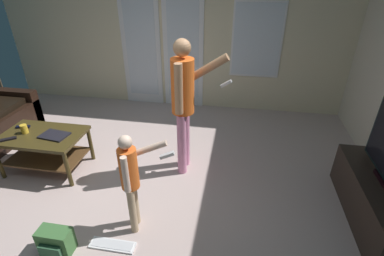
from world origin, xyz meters
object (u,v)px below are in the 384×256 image
tv_stand (377,203)px  loose_keyboard (113,245)px  backpack (56,241)px  laptop_closed (54,135)px  person_adult (184,97)px  dvd_remote_slim (23,127)px  coffee_table (44,144)px  tv_remote_black (8,139)px  person_child (131,176)px  cup_near_edge (24,129)px

tv_stand → loose_keyboard: tv_stand is taller
backpack → laptop_closed: laptop_closed is taller
person_adult → loose_keyboard: 1.71m
backpack → loose_keyboard: 0.51m
tv_stand → person_adult: (-2.09, 0.55, 0.77)m
dvd_remote_slim → coffee_table: bearing=-32.8°
loose_keyboard → tv_remote_black: (-1.61, 0.83, 0.51)m
person_adult → backpack: (-0.92, -1.46, -0.88)m
loose_keyboard → dvd_remote_slim: (-1.64, 1.13, 0.51)m
coffee_table → loose_keyboard: size_ratio=2.25×
coffee_table → person_adult: person_adult is taller
tv_stand → dvd_remote_slim: (-4.18, 0.36, 0.29)m
loose_keyboard → person_adult: bearing=71.4°
tv_stand → dvd_remote_slim: size_ratio=8.25×
tv_remote_black → dvd_remote_slim: same height
person_adult → loose_keyboard: bearing=-108.6°
coffee_table → person_child: size_ratio=0.92×
tv_stand → cup_near_edge: size_ratio=12.55×
coffee_table → dvd_remote_slim: dvd_remote_slim is taller
tv_stand → cup_near_edge: cup_near_edge is taller
tv_stand → person_adult: size_ratio=0.84×
tv_stand → backpack: tv_stand is taller
coffee_table → person_adult: 1.88m
tv_stand → backpack: 3.15m
tv_remote_black → person_child: bearing=-53.5°
laptop_closed → cup_near_edge: 0.41m
backpack → tv_stand: bearing=16.7°
coffee_table → tv_remote_black: (-0.30, -0.19, 0.15)m
person_adult → dvd_remote_slim: size_ratio=9.83×
backpack → coffee_table: bearing=125.6°
laptop_closed → tv_stand: bearing=4.3°
person_adult → tv_remote_black: size_ratio=9.83×
backpack → dvd_remote_slim: 1.76m
person_child → cup_near_edge: (-1.67, 0.74, -0.08)m
backpack → person_child: bearing=32.9°
tv_remote_black → person_adult: bearing=-22.4°
person_child → laptop_closed: size_ratio=3.27×
laptop_closed → person_child: bearing=-22.1°
laptop_closed → tv_remote_black: size_ratio=1.93×
cup_near_edge → dvd_remote_slim: bearing=135.9°
coffee_table → backpack: coffee_table is taller
backpack → tv_remote_black: size_ratio=1.77×
cup_near_edge → dvd_remote_slim: 0.17m
tv_stand → person_child: size_ratio=1.31×
person_adult → dvd_remote_slim: 2.15m
loose_keyboard → cup_near_edge: size_ratio=3.94×
coffee_table → cup_near_edge: size_ratio=8.88×
coffee_table → dvd_remote_slim: size_ratio=5.84×
person_adult → laptop_closed: person_adult is taller
coffee_table → cup_near_edge: 0.29m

